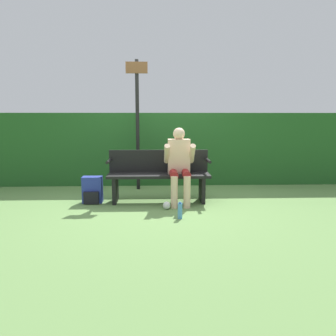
{
  "coord_description": "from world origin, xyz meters",
  "views": [
    {
      "loc": [
        -0.04,
        -5.38,
        1.42
      ],
      "look_at": [
        0.15,
        -0.1,
        0.59
      ],
      "focal_mm": 35.0,
      "sensor_mm": 36.0,
      "label": 1
    }
  ],
  "objects": [
    {
      "name": "hedge_back",
      "position": [
        0.0,
        1.49,
        0.75
      ],
      "size": [
        12.0,
        0.39,
        1.5
      ],
      "color": "#235623",
      "rests_on": "ground"
    },
    {
      "name": "ground_plane",
      "position": [
        0.0,
        0.0,
        0.0
      ],
      "size": [
        40.0,
        40.0,
        0.0
      ],
      "primitive_type": "plane",
      "color": "#668E4C"
    },
    {
      "name": "person_seated",
      "position": [
        0.34,
        -0.06,
        0.69
      ],
      "size": [
        0.5,
        0.61,
        1.24
      ],
      "color": "beige",
      "rests_on": "ground"
    },
    {
      "name": "backpack",
      "position": [
        -1.11,
        -0.02,
        0.21
      ],
      "size": [
        0.32,
        0.25,
        0.44
      ],
      "color": "#283893",
      "rests_on": "ground"
    },
    {
      "name": "parked_car",
      "position": [
        5.16,
        13.49,
        0.6
      ],
      "size": [
        2.35,
        4.32,
        1.25
      ],
      "rotation": [
        0.0,
        0.0,
        1.44
      ],
      "color": "#B7BCC6",
      "rests_on": "ground"
    },
    {
      "name": "litter_crumple",
      "position": [
        0.12,
        -0.46,
        0.06
      ],
      "size": [
        0.12,
        0.12,
        0.12
      ],
      "color": "silver",
      "rests_on": "ground"
    },
    {
      "name": "signpost",
      "position": [
        -0.4,
        0.99,
        1.4
      ],
      "size": [
        0.41,
        0.09,
        2.48
      ],
      "color": "black",
      "rests_on": "ground"
    },
    {
      "name": "park_bench",
      "position": [
        0.0,
        0.06,
        0.46
      ],
      "size": [
        1.7,
        0.46,
        0.86
      ],
      "color": "black",
      "rests_on": "ground"
    },
    {
      "name": "water_bottle",
      "position": [
        0.29,
        -0.95,
        0.11
      ],
      "size": [
        0.06,
        0.06,
        0.24
      ],
      "color": "#4C8CCC",
      "rests_on": "ground"
    }
  ]
}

